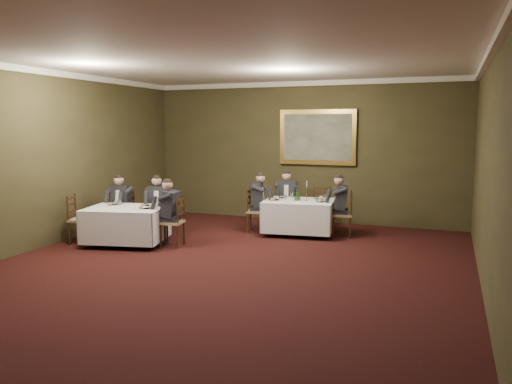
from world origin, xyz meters
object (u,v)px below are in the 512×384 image
Objects in this scene: chair_sec_backright at (159,224)px; diner_sec_endright at (172,221)px; diner_sec_backright at (158,214)px; chair_sec_endleft at (81,229)px; diner_sec_backleft at (122,213)px; chair_sec_endright at (173,232)px; centerpiece at (298,194)px; chair_sec_backleft at (123,223)px; chair_main_endleft at (256,220)px; diner_main_endleft at (257,210)px; diner_main_backleft at (286,206)px; diner_main_endright at (342,213)px; chair_main_backright at (321,216)px; table_main at (299,214)px; painting at (317,137)px; table_second at (126,223)px; candlestick at (307,193)px; chair_main_backleft at (286,215)px; chair_main_endright at (342,224)px.

chair_sec_backright is 0.99m from diner_sec_endright.
diner_sec_backright is 1.35× the size of chair_sec_endleft.
diner_sec_backleft is 1.61m from chair_sec_endright.
chair_sec_backleft is at bearing -157.06° from centerpiece.
chair_main_endleft is at bearing -40.54° from chair_sec_endright.
chair_sec_backleft is at bearing -75.32° from diner_main_endleft.
chair_main_endleft is at bearing 48.39° from diner_main_backleft.
chair_main_backright is at bearing 31.54° from diner_main_endright.
diner_main_endleft is 1.00× the size of diner_main_endright.
centerpiece is (2.76, 1.33, 0.39)m from diner_sec_backright.
painting reaches higher than table_main.
diner_sec_endright is at bearing 13.32° from table_second.
table_second is at bearing 93.36° from chair_sec_endright.
diner_main_endleft reaches higher than candlestick.
chair_sec_endright is 0.52× the size of painting.
diner_main_endleft is 1.35× the size of chair_sec_backleft.
candlestick reaches higher than table_main.
table_second is 1.78× the size of chair_sec_backleft.
diner_sec_endright is at bearing -120.08° from painting.
table_second is 2.91m from chair_main_endleft.
chair_sec_backright is at bearing 26.41° from chair_main_backright.
chair_sec_endleft reaches higher than table_main.
chair_sec_backleft and chair_sec_backright have the same top height.
diner_sec_endright is at bearing 161.85° from diner_sec_backleft.
chair_sec_backleft is at bearing 63.65° from chair_sec_endright.
diner_main_endleft reaches higher than table_main.
chair_sec_backleft is at bearing 22.47° from chair_main_backleft.
diner_main_endright is 2.36m from painting.
chair_main_backright is 5.35m from chair_sec_endleft.
chair_sec_backright is 0.23m from diner_sec_backright.
table_main is 0.94× the size of table_second.
diner_sec_backleft is at bearing 139.46° from chair_sec_endleft.
diner_main_endright is 0.89m from candlestick.
chair_main_backleft and chair_sec_backleft have the same top height.
chair_sec_backleft is (-2.64, -1.39, -0.23)m from diner_main_endleft.
diner_sec_endright is at bearing 41.31° from chair_main_backright.
diner_sec_backright is at bearing -154.21° from table_main.
candlestick is at bearing 120.28° from chair_main_backleft.
diner_sec_backleft is (0.00, -0.01, 0.23)m from chair_sec_backleft.
candlestick is (-0.12, -0.82, 0.65)m from chair_main_backright.
diner_main_endright is (1.46, -0.59, 0.23)m from chair_main_backleft.
chair_sec_backleft is 3.75× the size of centerpiece.
chair_sec_endright reaches higher than table_second.
centerpiece is (2.03, 1.96, 0.61)m from chair_sec_endright.
chair_sec_backleft is 3.92m from centerpiece.
chair_main_backright is 2.20× the size of candlestick.
table_second is 1.33× the size of diner_main_endleft.
diner_sec_endright reaches higher than chair_main_backleft.
diner_main_endleft is 1.35× the size of chair_main_endright.
diner_main_backleft is at bearing -120.48° from painting.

